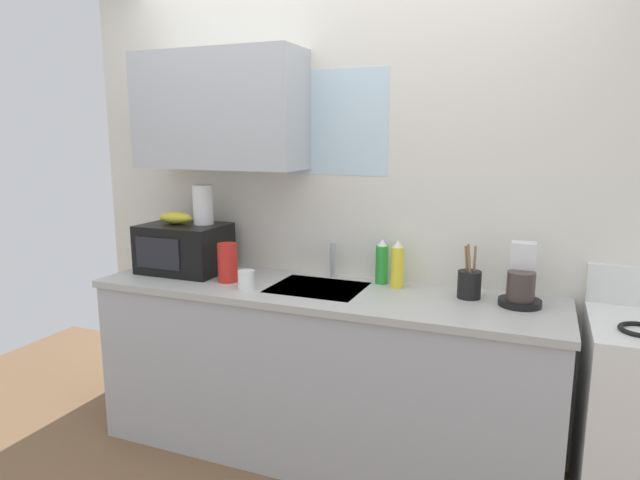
{
  "coord_description": "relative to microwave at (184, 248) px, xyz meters",
  "views": [
    {
      "loc": [
        1.01,
        -2.49,
        1.66
      ],
      "look_at": [
        0.0,
        0.0,
        1.15
      ],
      "focal_mm": 31.01,
      "sensor_mm": 36.0,
      "label": 1
    }
  ],
  "objects": [
    {
      "name": "mug_white",
      "position": [
        0.5,
        -0.19,
        -0.09
      ],
      "size": [
        0.08,
        0.08,
        0.09
      ],
      "primitive_type": "cylinder",
      "color": "white",
      "rests_on": "counter_unit"
    },
    {
      "name": "sink_faucet",
      "position": [
        0.82,
        0.19,
        -0.04
      ],
      "size": [
        0.03,
        0.03,
        0.19
      ],
      "primitive_type": "cylinder",
      "color": "#B2B5BA",
      "rests_on": "counter_unit"
    },
    {
      "name": "dish_soap_bottle_yellow",
      "position": [
        1.2,
        0.12,
        -0.02
      ],
      "size": [
        0.06,
        0.06,
        0.24
      ],
      "color": "yellow",
      "rests_on": "counter_unit"
    },
    {
      "name": "cereal_canister",
      "position": [
        0.34,
        -0.1,
        -0.03
      ],
      "size": [
        0.1,
        0.1,
        0.2
      ],
      "primitive_type": "cylinder",
      "color": "red",
      "rests_on": "counter_unit"
    },
    {
      "name": "microwave",
      "position": [
        0.0,
        0.0,
        0.0
      ],
      "size": [
        0.46,
        0.35,
        0.27
      ],
      "color": "black",
      "rests_on": "counter_unit"
    },
    {
      "name": "kitchen_wall_assembly",
      "position": [
        0.72,
        0.26,
        0.32
      ],
      "size": [
        3.13,
        0.42,
        2.5
      ],
      "color": "silver",
      "rests_on": "ground"
    },
    {
      "name": "coffee_maker",
      "position": [
        1.79,
        0.06,
        -0.03
      ],
      "size": [
        0.19,
        0.21,
        0.28
      ],
      "color": "black",
      "rests_on": "counter_unit"
    },
    {
      "name": "paper_towel_roll",
      "position": [
        0.1,
        0.05,
        0.24
      ],
      "size": [
        0.11,
        0.11,
        0.22
      ],
      "primitive_type": "cylinder",
      "color": "white",
      "rests_on": "microwave"
    },
    {
      "name": "banana_bunch",
      "position": [
        -0.05,
        0.0,
        0.17
      ],
      "size": [
        0.2,
        0.11,
        0.07
      ],
      "primitive_type": "ellipsoid",
      "color": "gold",
      "rests_on": "microwave"
    },
    {
      "name": "dish_soap_bottle_green",
      "position": [
        1.1,
        0.17,
        -0.02
      ],
      "size": [
        0.07,
        0.07,
        0.23
      ],
      "color": "green",
      "rests_on": "counter_unit"
    },
    {
      "name": "utensil_crock",
      "position": [
        1.56,
        0.07,
        -0.07
      ],
      "size": [
        0.11,
        0.11,
        0.26
      ],
      "color": "black",
      "rests_on": "counter_unit"
    },
    {
      "name": "counter_unit",
      "position": [
        0.84,
        -0.05,
        -0.58
      ],
      "size": [
        2.36,
        0.63,
        0.9
      ],
      "color": "#B2B7BC",
      "rests_on": "ground"
    }
  ]
}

